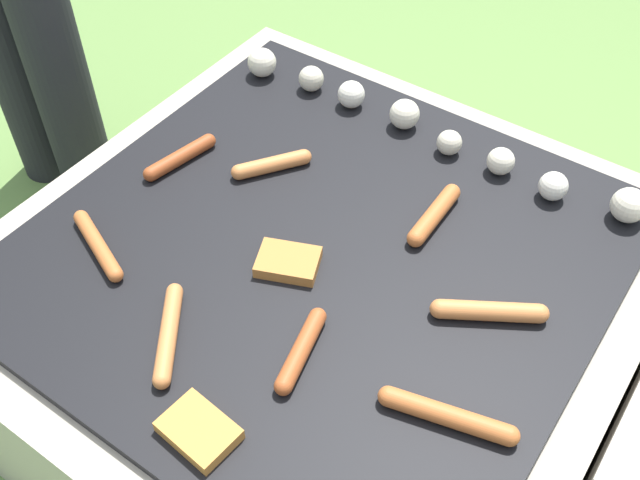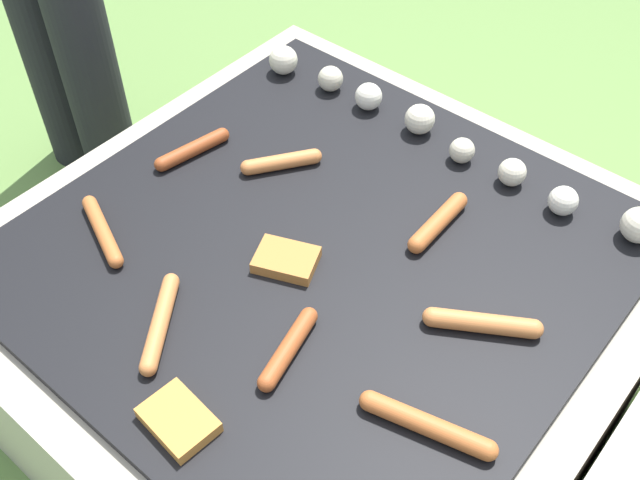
# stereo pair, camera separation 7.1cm
# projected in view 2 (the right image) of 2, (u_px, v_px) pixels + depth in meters

# --- Properties ---
(ground_plane) EXTENTS (14.00, 14.00, 0.00)m
(ground_plane) POSITION_uv_depth(u_px,v_px,m) (320.00, 385.00, 1.50)
(ground_plane) COLOR #608442
(grill) EXTENTS (0.99, 0.99, 0.41)m
(grill) POSITION_uv_depth(u_px,v_px,m) (320.00, 325.00, 1.35)
(grill) COLOR #A89E8C
(grill) RESTS_ON ground_plane
(sausage_front_right) EXTENTS (0.06, 0.15, 0.03)m
(sausage_front_right) POSITION_uv_depth(u_px,v_px,m) (288.00, 348.00, 1.05)
(sausage_front_right) COLOR #A34C23
(sausage_front_right) RESTS_ON grill
(sausage_back_center) EXTENTS (0.16, 0.08, 0.02)m
(sausage_back_center) POSITION_uv_depth(u_px,v_px,m) (102.00, 231.00, 1.21)
(sausage_back_center) COLOR #B7602D
(sausage_back_center) RESTS_ON grill
(sausage_front_left) EXTENTS (0.15, 0.11, 0.03)m
(sausage_front_left) POSITION_uv_depth(u_px,v_px,m) (482.00, 323.00, 1.08)
(sausage_front_left) COLOR #C6753D
(sausage_front_left) RESTS_ON grill
(sausage_back_right) EXTENTS (0.03, 0.16, 0.03)m
(sausage_back_right) POSITION_uv_depth(u_px,v_px,m) (438.00, 222.00, 1.22)
(sausage_back_right) COLOR #B7602D
(sausage_back_right) RESTS_ON grill
(sausage_back_left) EXTENTS (0.10, 0.13, 0.03)m
(sausage_back_left) POSITION_uv_depth(u_px,v_px,m) (281.00, 162.00, 1.32)
(sausage_back_left) COLOR #C6753D
(sausage_back_left) RESTS_ON grill
(sausage_mid_right) EXTENTS (0.19, 0.07, 0.03)m
(sausage_mid_right) POSITION_uv_depth(u_px,v_px,m) (427.00, 425.00, 0.97)
(sausage_mid_right) COLOR #B7602D
(sausage_mid_right) RESTS_ON grill
(sausage_mid_left) EXTENTS (0.12, 0.15, 0.03)m
(sausage_mid_left) POSITION_uv_depth(u_px,v_px,m) (160.00, 323.00, 1.08)
(sausage_mid_left) COLOR #C6753D
(sausage_mid_left) RESTS_ON grill
(sausage_front_center) EXTENTS (0.05, 0.15, 0.03)m
(sausage_front_center) POSITION_uv_depth(u_px,v_px,m) (192.00, 149.00, 1.35)
(sausage_front_center) COLOR #93421E
(sausage_front_center) RESTS_ON grill
(bread_slice_center) EXTENTS (0.11, 0.10, 0.02)m
(bread_slice_center) POSITION_uv_depth(u_px,v_px,m) (286.00, 260.00, 1.17)
(bread_slice_center) COLOR #B27033
(bread_slice_center) RESTS_ON grill
(bread_slice_left) EXTENTS (0.10, 0.08, 0.02)m
(bread_slice_left) POSITION_uv_depth(u_px,v_px,m) (179.00, 420.00, 0.98)
(bread_slice_left) COLOR #D18438
(bread_slice_left) RESTS_ON grill
(mushroom_row) EXTENTS (0.80, 0.08, 0.06)m
(mushroom_row) POSITION_uv_depth(u_px,v_px,m) (438.00, 132.00, 1.36)
(mushroom_row) COLOR beige
(mushroom_row) RESTS_ON grill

